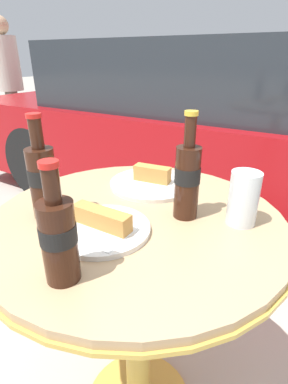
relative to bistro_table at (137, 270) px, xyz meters
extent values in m
cylinder|color=gold|center=(0.00, 0.00, -0.22)|extent=(0.08, 0.08, 0.74)
cylinder|color=gold|center=(0.00, 0.00, 0.15)|extent=(0.75, 0.75, 0.01)
cylinder|color=tan|center=(0.00, 0.00, 0.16)|extent=(0.74, 0.74, 0.02)
cylinder|color=#33190F|center=(0.11, 0.06, 0.26)|extent=(0.06, 0.06, 0.18)
cylinder|color=black|center=(0.11, 0.06, 0.28)|extent=(0.06, 0.06, 0.04)
cylinder|color=#33190F|center=(0.11, 0.06, 0.39)|extent=(0.03, 0.03, 0.07)
cylinder|color=gold|center=(0.11, 0.06, 0.43)|extent=(0.03, 0.03, 0.01)
cylinder|color=#33190F|center=(-0.19, -0.12, 0.26)|extent=(0.07, 0.07, 0.17)
cylinder|color=black|center=(-0.19, -0.12, 0.28)|extent=(0.07, 0.07, 0.04)
cylinder|color=#33190F|center=(-0.19, -0.12, 0.38)|extent=(0.03, 0.03, 0.07)
cylinder|color=red|center=(-0.19, -0.12, 0.42)|extent=(0.03, 0.03, 0.01)
cylinder|color=#33190F|center=(0.01, -0.27, 0.25)|extent=(0.06, 0.06, 0.15)
cylinder|color=black|center=(0.01, -0.27, 0.27)|extent=(0.06, 0.06, 0.03)
cylinder|color=#33190F|center=(0.01, -0.27, 0.36)|extent=(0.03, 0.03, 0.06)
cylinder|color=red|center=(0.01, -0.27, 0.39)|extent=(0.03, 0.03, 0.01)
cylinder|color=silver|center=(0.23, 0.10, 0.22)|extent=(0.06, 0.06, 0.10)
cylinder|color=silver|center=(0.23, 0.10, 0.24)|extent=(0.07, 0.07, 0.13)
cylinder|color=silver|center=(-0.03, -0.11, 0.18)|extent=(0.22, 0.22, 0.01)
cube|color=white|center=(-0.03, -0.11, 0.19)|extent=(0.15, 0.15, 0.00)
cube|color=#B77F3D|center=(-0.03, -0.11, 0.21)|extent=(0.15, 0.04, 0.04)
cylinder|color=silver|center=(-0.06, 0.19, 0.18)|extent=(0.26, 0.26, 0.01)
cube|color=white|center=(-0.06, 0.19, 0.19)|extent=(0.19, 0.19, 0.00)
cube|color=#B77F3D|center=(-0.06, 0.19, 0.21)|extent=(0.12, 0.05, 0.05)
cube|color=#9E0F14|center=(-0.39, 1.81, -0.13)|extent=(4.21, 1.67, 0.61)
cube|color=#23282D|center=(-0.60, 1.81, 0.41)|extent=(2.02, 1.47, 0.46)
cylinder|color=black|center=(-1.69, 2.55, -0.30)|extent=(0.62, 0.20, 0.62)
cylinder|color=black|center=(-1.69, 1.08, -0.30)|extent=(0.62, 0.20, 0.62)
cylinder|color=brown|center=(-3.14, 1.96, -0.23)|extent=(0.14, 0.14, 0.75)
cylinder|color=brown|center=(-2.99, 1.86, -0.23)|extent=(0.14, 0.14, 0.75)
cylinder|color=beige|center=(-3.06, 1.91, 0.45)|extent=(0.32, 0.32, 0.61)
camera|label=1|loc=(0.36, -0.56, 0.54)|focal=28.00mm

